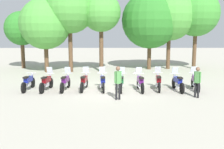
# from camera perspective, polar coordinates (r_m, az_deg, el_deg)

# --- Properties ---
(ground_plane) EXTENTS (80.00, 80.00, 0.00)m
(ground_plane) POSITION_cam_1_polar(r_m,az_deg,el_deg) (16.43, 0.01, -3.38)
(ground_plane) COLOR #ADA899
(motorcycle_0) EXTENTS (0.62, 2.19, 0.99)m
(motorcycle_0) POSITION_cam_1_polar(r_m,az_deg,el_deg) (17.19, -17.30, -1.53)
(motorcycle_0) COLOR black
(motorcycle_0) RESTS_ON ground_plane
(motorcycle_1) EXTENTS (0.66, 2.19, 1.37)m
(motorcycle_1) POSITION_cam_1_polar(r_m,az_deg,el_deg) (16.78, -13.70, -1.58)
(motorcycle_1) COLOR black
(motorcycle_1) RESTS_ON ground_plane
(motorcycle_2) EXTENTS (0.62, 2.19, 1.37)m
(motorcycle_2) POSITION_cam_1_polar(r_m,az_deg,el_deg) (16.60, -9.84, -1.57)
(motorcycle_2) COLOR black
(motorcycle_2) RESTS_ON ground_plane
(motorcycle_3) EXTENTS (0.62, 2.19, 1.37)m
(motorcycle_3) POSITION_cam_1_polar(r_m,az_deg,el_deg) (16.56, -5.90, -1.50)
(motorcycle_3) COLOR black
(motorcycle_3) RESTS_ON ground_plane
(motorcycle_4) EXTENTS (0.62, 2.19, 1.37)m
(motorcycle_4) POSITION_cam_1_polar(r_m,az_deg,el_deg) (16.42, -2.00, -1.55)
(motorcycle_4) COLOR black
(motorcycle_4) RESTS_ON ground_plane
(motorcycle_5) EXTENTS (0.62, 2.19, 1.37)m
(motorcycle_5) POSITION_cam_1_polar(r_m,az_deg,el_deg) (16.33, 2.00, -1.61)
(motorcycle_5) COLOR black
(motorcycle_5) RESTS_ON ground_plane
(motorcycle_6) EXTENTS (0.62, 2.19, 1.37)m
(motorcycle_6) POSITION_cam_1_polar(r_m,az_deg,el_deg) (16.34, 5.98, -1.65)
(motorcycle_6) COLOR black
(motorcycle_6) RESTS_ON ground_plane
(motorcycle_7) EXTENTS (0.62, 2.19, 1.37)m
(motorcycle_7) POSITION_cam_1_polar(r_m,az_deg,el_deg) (16.75, 9.78, -1.47)
(motorcycle_7) COLOR black
(motorcycle_7) RESTS_ON ground_plane
(motorcycle_8) EXTENTS (0.62, 2.19, 1.37)m
(motorcycle_8) POSITION_cam_1_polar(r_m,az_deg,el_deg) (16.74, 13.75, -1.61)
(motorcycle_8) COLOR black
(motorcycle_8) RESTS_ON ground_plane
(motorcycle_9) EXTENTS (0.62, 2.19, 1.37)m
(motorcycle_9) POSITION_cam_1_polar(r_m,az_deg,el_deg) (17.27, 17.24, -1.43)
(motorcycle_9) COLOR black
(motorcycle_9) RESTS_ON ground_plane
(person_0) EXTENTS (0.40, 0.30, 1.78)m
(person_0) POSITION_cam_1_polar(r_m,az_deg,el_deg) (14.05, 1.27, -1.18)
(person_0) COLOR black
(person_0) RESTS_ON ground_plane
(person_1) EXTENTS (0.35, 0.33, 1.68)m
(person_1) POSITION_cam_1_polar(r_m,az_deg,el_deg) (15.20, 17.62, -1.09)
(person_1) COLOR black
(person_1) RESTS_ON ground_plane
(tree_0) EXTENTS (3.22, 3.22, 5.41)m
(tree_0) POSITION_cam_1_polar(r_m,az_deg,el_deg) (27.24, -18.61, 9.20)
(tree_0) COLOR brown
(tree_0) RESTS_ON ground_plane
(tree_1) EXTENTS (4.37, 4.37, 6.35)m
(tree_1) POSITION_cam_1_polar(r_m,az_deg,el_deg) (23.99, -13.99, 10.36)
(tree_1) COLOR brown
(tree_1) RESTS_ON ground_plane
(tree_2) EXTENTS (4.32, 4.32, 7.65)m
(tree_2) POSITION_cam_1_polar(r_m,az_deg,el_deg) (23.83, -8.99, 13.69)
(tree_2) COLOR brown
(tree_2) RESTS_ON ground_plane
(tree_3) EXTENTS (3.37, 3.37, 6.84)m
(tree_3) POSITION_cam_1_polar(r_m,az_deg,el_deg) (23.55, -2.33, 12.97)
(tree_3) COLOR brown
(tree_3) RESTS_ON ground_plane
(tree_4) EXTENTS (5.17, 5.17, 7.11)m
(tree_4) POSITION_cam_1_polar(r_m,az_deg,el_deg) (25.33, 8.04, 11.29)
(tree_4) COLOR brown
(tree_4) RESTS_ON ground_plane
(tree_5) EXTENTS (4.78, 4.78, 7.44)m
(tree_5) POSITION_cam_1_polar(r_m,az_deg,el_deg) (25.94, 12.10, 12.27)
(tree_5) COLOR brown
(tree_5) RESTS_ON ground_plane
(tree_6) EXTENTS (4.28, 4.28, 7.32)m
(tree_6) POSITION_cam_1_polar(r_m,az_deg,el_deg) (26.69, 17.42, 12.25)
(tree_6) COLOR brown
(tree_6) RESTS_ON ground_plane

